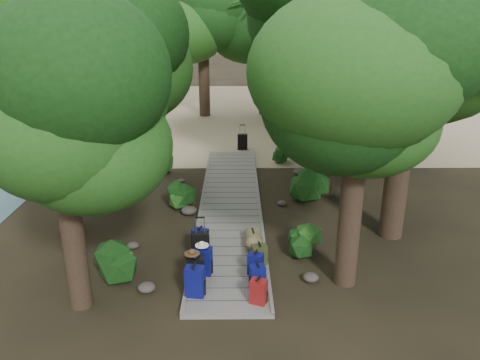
{
  "coord_description": "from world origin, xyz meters",
  "views": [
    {
      "loc": [
        0.2,
        -13.25,
        6.14
      ],
      "look_at": [
        0.32,
        0.85,
        1.0
      ],
      "focal_mm": 35.0,
      "sensor_mm": 36.0,
      "label": 1
    }
  ],
  "objects_px": {
    "backpack_left_a": "(195,280)",
    "backpack_right_a": "(259,290)",
    "lone_suitcase_on_sand": "(242,142)",
    "backpack_left_b": "(195,269)",
    "suitcase_on_boardwalk": "(201,245)",
    "backpack_right_b": "(257,276)",
    "backpack_left_c": "(203,259)",
    "backpack_right_d": "(259,254)",
    "backpack_left_d": "(200,238)",
    "sun_lounger": "(285,132)",
    "backpack_right_c": "(256,263)",
    "duffel_right_khaki": "(253,238)",
    "kayak": "(158,130)"
  },
  "relations": [
    {
      "from": "backpack_left_a",
      "to": "backpack_right_a",
      "type": "relative_size",
      "value": 1.26
    },
    {
      "from": "backpack_left_c",
      "to": "backpack_left_d",
      "type": "bearing_deg",
      "value": 108.23
    },
    {
      "from": "backpack_right_a",
      "to": "backpack_right_b",
      "type": "bearing_deg",
      "value": 113.58
    },
    {
      "from": "backpack_left_b",
      "to": "duffel_right_khaki",
      "type": "height_order",
      "value": "backpack_left_b"
    },
    {
      "from": "backpack_left_a",
      "to": "backpack_right_d",
      "type": "relative_size",
      "value": 1.37
    },
    {
      "from": "backpack_left_a",
      "to": "backpack_right_a",
      "type": "height_order",
      "value": "backpack_left_a"
    },
    {
      "from": "backpack_right_b",
      "to": "duffel_right_khaki",
      "type": "height_order",
      "value": "backpack_right_b"
    },
    {
      "from": "backpack_left_a",
      "to": "backpack_left_d",
      "type": "bearing_deg",
      "value": 99.54
    },
    {
      "from": "backpack_left_b",
      "to": "suitcase_on_boardwalk",
      "type": "height_order",
      "value": "backpack_left_b"
    },
    {
      "from": "backpack_left_a",
      "to": "sun_lounger",
      "type": "relative_size",
      "value": 0.38
    },
    {
      "from": "backpack_left_a",
      "to": "backpack_right_c",
      "type": "relative_size",
      "value": 1.31
    },
    {
      "from": "backpack_left_b",
      "to": "sun_lounger",
      "type": "xyz_separation_m",
      "value": [
        3.41,
        13.4,
        -0.14
      ]
    },
    {
      "from": "backpack_right_d",
      "to": "backpack_left_d",
      "type": "bearing_deg",
      "value": 142.56
    },
    {
      "from": "backpack_left_b",
      "to": "backpack_right_b",
      "type": "distance_m",
      "value": 1.44
    },
    {
      "from": "backpack_right_b",
      "to": "kayak",
      "type": "xyz_separation_m",
      "value": [
        -4.57,
        14.68,
        -0.24
      ]
    },
    {
      "from": "kayak",
      "to": "lone_suitcase_on_sand",
      "type": "bearing_deg",
      "value": -29.53
    },
    {
      "from": "backpack_left_a",
      "to": "backpack_left_b",
      "type": "distance_m",
      "value": 0.49
    },
    {
      "from": "backpack_right_b",
      "to": "suitcase_on_boardwalk",
      "type": "bearing_deg",
      "value": 123.34
    },
    {
      "from": "backpack_left_c",
      "to": "backpack_right_b",
      "type": "relative_size",
      "value": 1.22
    },
    {
      "from": "backpack_left_a",
      "to": "lone_suitcase_on_sand",
      "type": "bearing_deg",
      "value": 92.65
    },
    {
      "from": "backpack_right_d",
      "to": "lone_suitcase_on_sand",
      "type": "distance_m",
      "value": 10.67
    },
    {
      "from": "backpack_left_c",
      "to": "backpack_right_a",
      "type": "height_order",
      "value": "backpack_left_c"
    },
    {
      "from": "sun_lounger",
      "to": "suitcase_on_boardwalk",
      "type": "bearing_deg",
      "value": -120.16
    },
    {
      "from": "lone_suitcase_on_sand",
      "to": "backpack_right_c",
      "type": "bearing_deg",
      "value": -89.5
    },
    {
      "from": "backpack_left_b",
      "to": "kayak",
      "type": "xyz_separation_m",
      "value": [
        -3.15,
        14.48,
        -0.3
      ]
    },
    {
      "from": "backpack_right_c",
      "to": "duffel_right_khaki",
      "type": "distance_m",
      "value": 1.48
    },
    {
      "from": "backpack_left_b",
      "to": "suitcase_on_boardwalk",
      "type": "relative_size",
      "value": 1.11
    },
    {
      "from": "lone_suitcase_on_sand",
      "to": "kayak",
      "type": "distance_m",
      "value": 5.28
    },
    {
      "from": "backpack_left_a",
      "to": "backpack_right_c",
      "type": "xyz_separation_m",
      "value": [
        1.38,
        0.89,
        -0.09
      ]
    },
    {
      "from": "backpack_left_d",
      "to": "suitcase_on_boardwalk",
      "type": "relative_size",
      "value": 0.9
    },
    {
      "from": "backpack_left_d",
      "to": "kayak",
      "type": "distance_m",
      "value": 13.14
    },
    {
      "from": "suitcase_on_boardwalk",
      "to": "duffel_right_khaki",
      "type": "bearing_deg",
      "value": 15.62
    },
    {
      "from": "backpack_right_a",
      "to": "sun_lounger",
      "type": "bearing_deg",
      "value": 105.91
    },
    {
      "from": "backpack_left_c",
      "to": "backpack_left_b",
      "type": "bearing_deg",
      "value": -97.46
    },
    {
      "from": "backpack_right_a",
      "to": "backpack_left_d",
      "type": "bearing_deg",
      "value": 143.83
    },
    {
      "from": "backpack_right_b",
      "to": "backpack_right_d",
      "type": "xyz_separation_m",
      "value": [
        0.1,
        1.07,
        -0.03
      ]
    },
    {
      "from": "backpack_left_d",
      "to": "backpack_right_c",
      "type": "xyz_separation_m",
      "value": [
        1.43,
        -1.31,
        -0.01
      ]
    },
    {
      "from": "backpack_right_c",
      "to": "backpack_left_d",
      "type": "bearing_deg",
      "value": 157.81
    },
    {
      "from": "backpack_left_a",
      "to": "backpack_left_b",
      "type": "bearing_deg",
      "value": 101.44
    },
    {
      "from": "backpack_left_c",
      "to": "lone_suitcase_on_sand",
      "type": "distance_m",
      "value": 11.16
    },
    {
      "from": "backpack_left_c",
      "to": "sun_lounger",
      "type": "height_order",
      "value": "backpack_left_c"
    },
    {
      "from": "backpack_left_a",
      "to": "backpack_right_a",
      "type": "xyz_separation_m",
      "value": [
        1.4,
        -0.3,
        -0.08
      ]
    },
    {
      "from": "backpack_right_a",
      "to": "suitcase_on_boardwalk",
      "type": "height_order",
      "value": "suitcase_on_boardwalk"
    },
    {
      "from": "backpack_left_d",
      "to": "lone_suitcase_on_sand",
      "type": "height_order",
      "value": "lone_suitcase_on_sand"
    },
    {
      "from": "sun_lounger",
      "to": "backpack_right_a",
      "type": "bearing_deg",
      "value": -112.6
    },
    {
      "from": "backpack_right_b",
      "to": "kayak",
      "type": "height_order",
      "value": "backpack_right_b"
    },
    {
      "from": "sun_lounger",
      "to": "backpack_left_b",
      "type": "bearing_deg",
      "value": -118.91
    },
    {
      "from": "backpack_left_a",
      "to": "kayak",
      "type": "distance_m",
      "value": 15.3
    },
    {
      "from": "sun_lounger",
      "to": "backpack_right_c",
      "type": "bearing_deg",
      "value": -113.39
    },
    {
      "from": "suitcase_on_boardwalk",
      "to": "backpack_right_b",
      "type": "bearing_deg",
      "value": -55.49
    }
  ]
}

